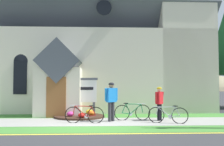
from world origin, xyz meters
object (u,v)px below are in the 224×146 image
object	(u,v)px
church_sign	(80,91)
bicycle_silver	(132,112)
cyclist_in_orange_jersey	(111,98)
bicycle_black	(168,115)
yard_deciduous_tree	(26,52)
bicycle_white	(84,114)
cyclist_in_red_jersey	(159,101)

from	to	relation	value
church_sign	bicycle_silver	xyz separation A→B (m)	(2.61, -1.60, -0.95)
bicycle_silver	cyclist_in_orange_jersey	size ratio (longest dim) A/B	0.98
church_sign	bicycle_black	xyz separation A→B (m)	(4.05, -2.64, -0.96)
bicycle_black	cyclist_in_orange_jersey	xyz separation A→B (m)	(-2.47, 0.65, 0.70)
cyclist_in_orange_jersey	yard_deciduous_tree	xyz separation A→B (m)	(-5.48, 5.41, 2.82)
bicycle_white	cyclist_in_orange_jersey	world-z (taller)	cyclist_in_orange_jersey
bicycle_silver	bicycle_white	bearing A→B (deg)	-158.79
church_sign	cyclist_in_orange_jersey	distance (m)	2.55
bicycle_black	cyclist_in_orange_jersey	bearing A→B (deg)	165.18
bicycle_silver	cyclist_in_orange_jersey	xyz separation A→B (m)	(-1.02, -0.39, 0.68)
bicycle_silver	bicycle_white	xyz separation A→B (m)	(-2.23, -0.86, -0.01)
bicycle_black	cyclist_in_orange_jersey	world-z (taller)	cyclist_in_orange_jersey
bicycle_white	yard_deciduous_tree	bearing A→B (deg)	126.01
bicycle_silver	bicycle_white	world-z (taller)	bicycle_silver
bicycle_silver	cyclist_in_red_jersey	xyz separation A→B (m)	(1.25, -0.22, 0.52)
cyclist_in_red_jersey	yard_deciduous_tree	world-z (taller)	yard_deciduous_tree
cyclist_in_red_jersey	church_sign	bearing A→B (deg)	154.75
cyclist_in_orange_jersey	bicycle_silver	bearing A→B (deg)	20.75
bicycle_silver	church_sign	bearing A→B (deg)	148.52
bicycle_silver	yard_deciduous_tree	size ratio (longest dim) A/B	0.32
yard_deciduous_tree	bicycle_silver	bearing A→B (deg)	-37.67
bicycle_silver	cyclist_in_red_jersey	world-z (taller)	cyclist_in_red_jersey
bicycle_black	cyclist_in_red_jersey	size ratio (longest dim) A/B	1.05
bicycle_white	cyclist_in_orange_jersey	size ratio (longest dim) A/B	0.97
bicycle_silver	cyclist_in_red_jersey	size ratio (longest dim) A/B	1.11
bicycle_silver	bicycle_white	distance (m)	2.39
bicycle_white	bicycle_black	size ratio (longest dim) A/B	1.05
church_sign	bicycle_silver	size ratio (longest dim) A/B	1.17
church_sign	bicycle_silver	world-z (taller)	church_sign
cyclist_in_orange_jersey	cyclist_in_red_jersey	bearing A→B (deg)	4.10
cyclist_in_red_jersey	bicycle_black	bearing A→B (deg)	-76.87
church_sign	bicycle_silver	bearing A→B (deg)	-31.48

